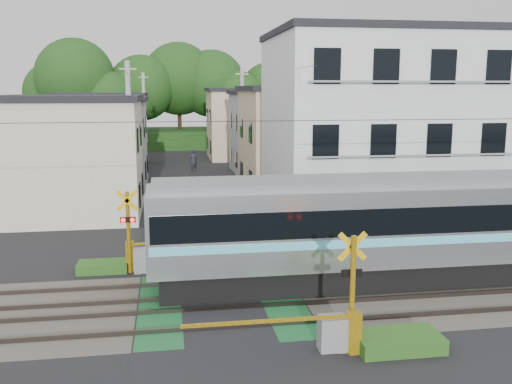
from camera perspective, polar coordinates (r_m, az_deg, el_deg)
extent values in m
plane|color=black|center=(18.13, -3.47, -11.11)|extent=(120.00, 120.00, 0.00)
cube|color=#47423A|center=(18.13, -3.47, -11.11)|extent=(120.00, 6.00, 0.00)
cube|color=black|center=(18.13, -3.47, -11.10)|extent=(5.20, 120.00, 0.00)
cube|color=#145126|center=(18.07, -9.59, -11.30)|extent=(1.30, 6.00, 0.00)
cube|color=#145126|center=(18.39, 2.54, -10.77)|extent=(1.30, 6.00, 0.00)
cube|color=#3F3833|center=(16.36, -2.81, -13.29)|extent=(120.00, 0.08, 0.14)
cube|color=#3F3833|center=(17.65, -3.31, -11.49)|extent=(120.00, 0.08, 0.14)
cube|color=#3F3833|center=(18.57, -3.62, -10.36)|extent=(120.00, 0.08, 0.14)
cube|color=#3F3833|center=(19.89, -4.00, -8.95)|extent=(120.00, 0.08, 0.14)
cube|color=black|center=(20.72, 14.84, -7.39)|extent=(17.03, 2.35, 0.89)
cube|color=black|center=(19.19, -2.64, -8.94)|extent=(2.37, 2.17, 0.59)
cube|color=silver|center=(20.27, 15.06, -2.74)|extent=(17.74, 2.76, 2.56)
cube|color=black|center=(20.21, 15.10, -1.89)|extent=(17.46, 2.80, 0.87)
cube|color=#60D3F1|center=(20.35, 15.02, -3.72)|extent=(17.56, 2.79, 0.28)
cube|color=slate|center=(20.01, 15.25, 1.17)|extent=(17.38, 2.26, 0.24)
cube|color=black|center=(18.48, -10.77, -2.59)|extent=(0.10, 2.37, 1.54)
cylinder|color=#F2B30C|center=(14.88, 9.61, -9.95)|extent=(0.14, 0.14, 3.00)
cube|color=#F2B30C|center=(14.61, 9.62, -5.39)|extent=(0.77, 0.05, 0.77)
cube|color=#F2B30C|center=(14.61, 9.62, -5.39)|extent=(0.77, 0.05, 0.77)
cube|color=black|center=(14.81, 9.54, -8.00)|extent=(0.55, 0.05, 0.20)
sphere|color=#FF0C07|center=(14.81, 8.88, -7.97)|extent=(0.16, 0.16, 0.16)
sphere|color=#FF0C07|center=(14.91, 10.06, -7.88)|extent=(0.16, 0.16, 0.16)
cube|color=gray|center=(15.13, 7.64, -13.83)|extent=(0.70, 0.50, 0.90)
cube|color=#F2B30C|center=(15.02, 9.81, -13.67)|extent=(0.30, 0.30, 1.10)
cube|color=#F2B30C|center=(14.31, 1.08, -12.79)|extent=(4.20, 0.08, 0.08)
cylinder|color=#F2B30C|center=(21.10, -12.62, -3.99)|extent=(0.14, 0.14, 3.00)
cube|color=#F2B30C|center=(20.74, -12.77, -0.85)|extent=(0.77, 0.05, 0.77)
cube|color=#F2B30C|center=(20.74, -12.77, -0.85)|extent=(0.77, 0.05, 0.77)
cube|color=black|center=(20.88, -12.69, -2.73)|extent=(0.55, 0.05, 0.20)
sphere|color=#FF0C07|center=(20.84, -13.14, -2.78)|extent=(0.16, 0.16, 0.16)
sphere|color=#FF0C07|center=(20.81, -12.26, -2.76)|extent=(0.16, 0.16, 0.16)
cube|color=gray|center=(21.35, -11.16, -6.70)|extent=(0.70, 0.50, 0.90)
cube|color=#F2B30C|center=(21.58, -12.48, -6.28)|extent=(0.30, 0.30, 1.10)
cube|color=#F2B30C|center=(21.43, -6.49, -4.97)|extent=(4.20, 0.08, 0.08)
cube|color=silver|center=(28.25, 12.00, 5.77)|extent=(10.00, 8.00, 9.00)
cube|color=black|center=(28.29, 12.37, 15.20)|extent=(10.20, 8.16, 0.30)
cube|color=black|center=(23.73, 6.82, -2.23)|extent=(1.10, 0.06, 1.40)
cube|color=black|center=(24.50, 12.35, -2.00)|extent=(1.10, 0.06, 1.40)
cube|color=black|center=(25.48, 17.49, -1.77)|extent=(1.10, 0.06, 1.40)
cube|color=black|center=(26.66, 22.22, -1.55)|extent=(1.10, 0.06, 1.40)
cube|color=gray|center=(24.91, 15.17, -3.34)|extent=(9.00, 0.06, 0.08)
cube|color=black|center=(23.27, 6.98, 5.00)|extent=(1.10, 0.06, 1.40)
cube|color=black|center=(24.06, 12.62, 5.00)|extent=(1.10, 0.06, 1.40)
cube|color=black|center=(25.06, 17.86, 4.95)|extent=(1.10, 0.06, 1.40)
cube|color=black|center=(26.25, 22.66, 4.88)|extent=(1.10, 0.06, 1.40)
cube|color=gray|center=(24.40, 15.49, 3.53)|extent=(9.00, 0.06, 0.08)
cube|color=black|center=(23.19, 7.14, 12.40)|extent=(1.10, 0.06, 1.40)
cube|color=black|center=(23.98, 12.91, 12.15)|extent=(1.10, 0.06, 1.40)
cube|color=black|center=(24.98, 18.25, 11.81)|extent=(1.10, 0.06, 1.40)
cube|color=black|center=(26.18, 23.12, 11.42)|extent=(1.10, 0.06, 1.40)
cube|color=gray|center=(24.25, 15.84, 10.58)|extent=(9.00, 0.06, 0.08)
cube|color=beige|center=(31.42, -17.95, 3.17)|extent=(7.00, 7.00, 6.00)
cube|color=black|center=(31.22, -18.28, 8.92)|extent=(7.35, 7.35, 0.30)
cube|color=black|center=(29.58, -11.53, -0.28)|extent=(0.06, 1.00, 1.20)
cube|color=black|center=(33.03, -11.27, 0.82)|extent=(0.06, 1.00, 1.20)
cube|color=black|center=(29.21, -11.72, 5.13)|extent=(0.06, 1.00, 1.20)
cube|color=black|center=(32.69, -11.44, 5.67)|extent=(0.06, 1.00, 1.20)
cube|color=#CEB591|center=(35.96, 4.56, 4.88)|extent=(7.00, 8.00, 6.50)
cube|color=black|center=(35.81, 4.64, 10.30)|extent=(7.35, 8.40, 0.30)
cube|color=black|center=(33.59, -0.56, 1.18)|extent=(0.06, 1.00, 1.20)
cube|color=black|center=(37.51, -1.45, 2.13)|extent=(0.06, 1.00, 1.20)
cube|color=black|center=(33.27, -0.57, 5.94)|extent=(0.06, 1.00, 1.20)
cube|color=black|center=(37.22, -1.47, 6.40)|extent=(0.06, 1.00, 1.20)
cube|color=#A9ACAE|center=(40.36, -16.70, 4.56)|extent=(8.00, 7.00, 5.80)
cube|color=black|center=(40.19, -16.93, 8.89)|extent=(8.40, 7.35, 0.30)
cube|color=black|center=(38.46, -10.96, 2.15)|extent=(0.06, 1.00, 1.20)
cube|color=black|center=(41.93, -10.81, 2.81)|extent=(0.06, 1.00, 1.20)
cube|color=black|center=(38.18, -11.11, 6.31)|extent=(0.06, 1.00, 1.20)
cube|color=black|center=(41.67, -10.94, 6.63)|extent=(0.06, 1.00, 1.20)
cube|color=#A9ACAE|center=(45.80, 2.13, 5.87)|extent=(7.00, 7.00, 6.20)
cube|color=black|center=(45.67, 2.15, 9.94)|extent=(7.35, 7.35, 0.30)
cube|color=black|center=(43.71, -2.00, 3.28)|extent=(0.06, 1.00, 1.20)
cube|color=black|center=(47.16, -2.52, 3.79)|extent=(0.06, 1.00, 1.20)
cube|color=black|center=(43.46, -2.03, 6.95)|extent=(0.06, 1.00, 1.20)
cube|color=black|center=(46.93, -2.55, 7.19)|extent=(0.06, 1.00, 1.20)
cube|color=#A9ACAE|center=(50.22, -14.98, 5.80)|extent=(7.00, 8.00, 6.00)
cube|color=black|center=(50.10, -15.15, 9.39)|extent=(7.35, 8.40, 0.30)
cube|color=black|center=(48.14, -10.94, 3.75)|extent=(0.06, 1.00, 1.20)
cube|color=black|center=(52.12, -10.80, 4.24)|extent=(0.06, 1.00, 1.20)
cube|color=black|center=(47.91, -11.06, 7.08)|extent=(0.06, 1.00, 1.20)
cube|color=black|center=(51.91, -10.91, 7.31)|extent=(0.06, 1.00, 1.20)
cube|color=#CEB591|center=(55.51, -0.58, 6.75)|extent=(8.00, 7.00, 6.40)
cube|color=black|center=(55.41, -0.58, 10.20)|extent=(8.40, 7.35, 0.30)
cube|color=black|center=(53.48, -4.59, 4.54)|extent=(0.06, 1.00, 1.20)
cube|color=black|center=(56.96, -4.86, 4.88)|extent=(0.06, 1.00, 1.20)
cube|color=black|center=(53.28, -4.63, 7.53)|extent=(0.06, 1.00, 1.20)
cube|color=black|center=(56.77, -4.90, 7.70)|extent=(0.06, 1.00, 1.20)
cube|color=#1F4517|center=(67.07, -7.61, 5.38)|extent=(40.00, 10.00, 2.00)
cylinder|color=#332114|center=(68.40, -19.33, 6.16)|extent=(0.50, 0.50, 4.80)
sphere|color=#1F4517|center=(68.27, -19.52, 9.38)|extent=(6.72, 6.72, 6.72)
cylinder|color=#332114|center=(64.83, -17.43, 6.60)|extent=(0.50, 0.50, 5.98)
sphere|color=#1F4517|center=(64.74, -17.66, 10.82)|extent=(8.37, 8.37, 8.37)
cylinder|color=#332114|center=(63.71, -14.47, 5.92)|extent=(0.50, 0.50, 4.27)
sphere|color=#1F4517|center=(63.56, -14.61, 8.98)|extent=(5.98, 5.98, 5.98)
cylinder|color=#332114|center=(65.50, -11.27, 6.55)|extent=(0.50, 0.50, 5.17)
sphere|color=#1F4517|center=(65.38, -11.40, 10.17)|extent=(7.24, 7.24, 7.24)
cylinder|color=#332114|center=(67.91, -7.65, 7.12)|extent=(0.50, 0.50, 5.97)
sphere|color=#1F4517|center=(67.82, -7.74, 11.15)|extent=(8.36, 8.36, 8.36)
cylinder|color=#332114|center=(67.68, -4.39, 6.99)|extent=(0.50, 0.50, 5.55)
sphere|color=#1F4517|center=(67.58, -4.45, 10.75)|extent=(7.77, 7.77, 7.77)
cylinder|color=#332114|center=(66.07, -1.77, 6.40)|extent=(0.50, 0.50, 4.32)
sphere|color=#1F4517|center=(65.92, -1.79, 9.40)|extent=(6.05, 6.05, 6.05)
cylinder|color=#332114|center=(68.43, 1.28, 6.76)|extent=(0.50, 0.50, 4.86)
sphere|color=#1F4517|center=(68.30, 1.30, 10.02)|extent=(6.81, 6.81, 6.81)
cylinder|color=#332114|center=(69.32, 4.75, 6.66)|extent=(0.50, 0.50, 4.57)
sphere|color=#1F4517|center=(69.19, 4.80, 9.68)|extent=(6.40, 6.40, 6.40)
cube|color=black|center=(19.56, 13.90, 7.02)|extent=(60.00, 0.02, 0.02)
cylinder|color=#A5A5A0|center=(29.99, -12.47, 5.04)|extent=(0.26, 0.26, 8.00)
cube|color=#A5A5A0|center=(29.89, -12.75, 11.92)|extent=(0.90, 0.08, 0.08)
cylinder|color=#A5A5A0|center=(39.25, -1.37, 6.45)|extent=(0.26, 0.26, 8.00)
cube|color=#A5A5A0|center=(39.17, -1.40, 11.72)|extent=(0.90, 0.08, 0.08)
cylinder|color=#A5A5A0|center=(50.92, -11.08, 7.14)|extent=(0.26, 0.26, 8.00)
cube|color=#A5A5A0|center=(50.86, -11.23, 11.19)|extent=(0.90, 0.08, 0.08)
cube|color=black|center=(40.37, -11.78, 11.18)|extent=(0.02, 42.00, 0.02)
cube|color=black|center=(40.65, -1.68, 11.38)|extent=(0.02, 42.00, 0.02)
imported|color=#25262F|center=(46.34, -6.29, 3.17)|extent=(0.80, 0.69, 1.86)
cube|color=#2D5E1E|center=(15.61, 14.02, -14.29)|extent=(2.20, 1.20, 0.40)
cube|color=#2D5E1E|center=(21.83, -15.08, -7.22)|extent=(1.80, 1.00, 0.36)
cube|color=#2D5E1E|center=(21.91, 7.85, -6.97)|extent=(1.50, 0.90, 0.30)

